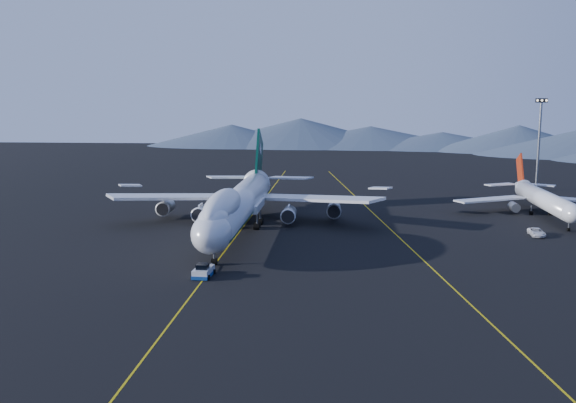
# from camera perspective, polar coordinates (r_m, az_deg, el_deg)

# --- Properties ---
(ground) EXTENTS (500.00, 500.00, 0.00)m
(ground) POSITION_cam_1_polar(r_m,az_deg,el_deg) (130.78, -4.32, -2.67)
(ground) COLOR black
(ground) RESTS_ON ground
(taxiway_line_main) EXTENTS (0.25, 220.00, 0.01)m
(taxiway_line_main) POSITION_cam_1_polar(r_m,az_deg,el_deg) (130.78, -4.32, -2.67)
(taxiway_line_main) COLOR gold
(taxiway_line_main) RESTS_ON ground
(taxiway_line_side) EXTENTS (28.08, 198.09, 0.01)m
(taxiway_line_side) POSITION_cam_1_polar(r_m,az_deg,el_deg) (139.36, 8.62, -2.01)
(taxiway_line_side) COLOR gold
(taxiway_line_side) RESTS_ON ground
(boeing_747) EXTENTS (59.62, 72.43, 19.37)m
(boeing_747) POSITION_cam_1_polar(r_m,az_deg,el_deg) (129.74, -4.35, -0.16)
(boeing_747) COLOR silver
(boeing_747) RESTS_ON ground
(pushback_tug) EXTENTS (3.08, 5.07, 2.15)m
(pushback_tug) POSITION_cam_1_polar(r_m,az_deg,el_deg) (98.74, -7.53, -6.26)
(pushback_tug) COLOR silver
(pushback_tug) RESTS_ON ground
(second_jet) EXTENTS (39.87, 45.04, 12.82)m
(second_jet) POSITION_cam_1_polar(r_m,az_deg,el_deg) (158.73, 21.66, 0.23)
(second_jet) COLOR silver
(second_jet) RESTS_ON ground
(service_van) EXTENTS (2.67, 5.53, 1.52)m
(service_van) POSITION_cam_1_polar(r_m,az_deg,el_deg) (135.25, 21.22, -2.55)
(service_van) COLOR white
(service_van) RESTS_ON ground
(floodlight_mast) EXTENTS (3.30, 2.48, 26.73)m
(floodlight_mast) POSITION_cam_1_polar(r_m,az_deg,el_deg) (199.37, 21.39, 4.75)
(floodlight_mast) COLOR black
(floodlight_mast) RESTS_ON ground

